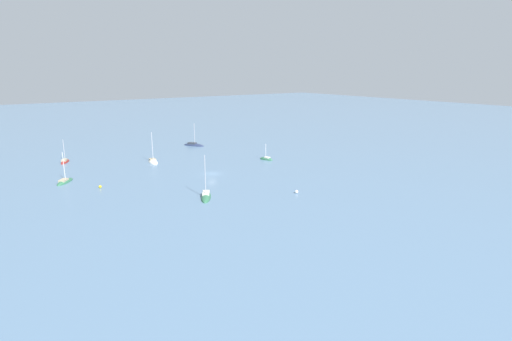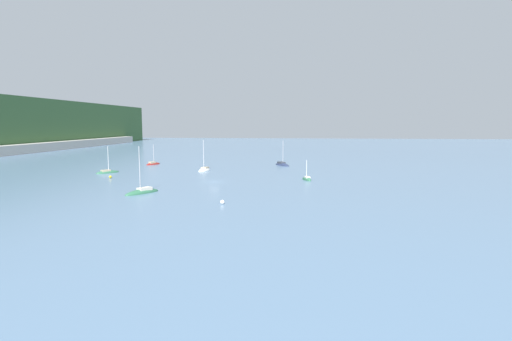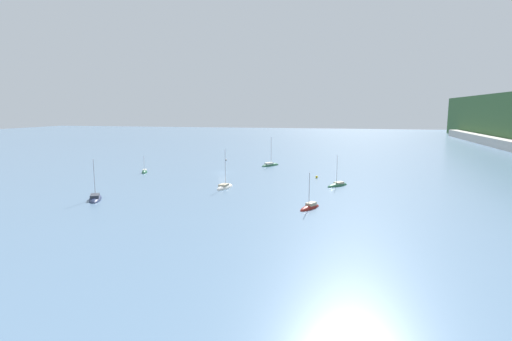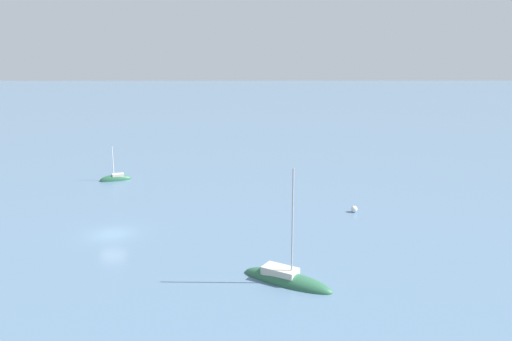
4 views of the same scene
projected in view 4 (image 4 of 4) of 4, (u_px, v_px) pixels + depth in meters
ground_plane at (112, 234)px, 52.76m from camera, size 600.00×600.00×0.00m
sailboat_1 at (286, 281)px, 41.73m from camera, size 8.14×6.13×10.73m
sailboat_4 at (116, 180)px, 75.13m from camera, size 4.94×3.09×6.04m
mooring_buoy_0 at (354, 209)px, 59.98m from camera, size 0.77×0.77×0.77m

